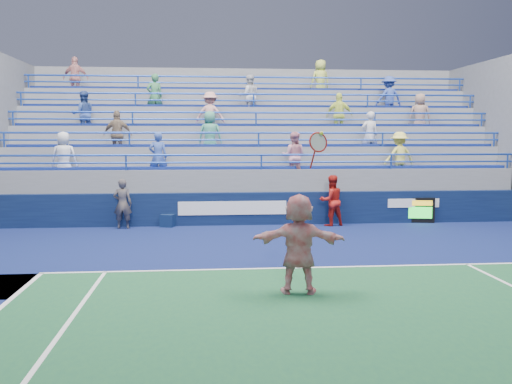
{
  "coord_description": "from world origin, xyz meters",
  "views": [
    {
      "loc": [
        -1.94,
        -12.43,
        2.95
      ],
      "look_at": [
        -0.57,
        2.5,
        1.5
      ],
      "focal_mm": 40.0,
      "sensor_mm": 36.0,
      "label": 1
    }
  ],
  "objects": [
    {
      "name": "judge_chair",
      "position": [
        -3.12,
        6.29,
        0.24
      ],
      "size": [
        0.54,
        0.55,
        0.76
      ],
      "color": "#0D1D40",
      "rests_on": "ground"
    },
    {
      "name": "line_judge",
      "position": [
        -4.55,
        6.02,
        0.81
      ],
      "size": [
        0.61,
        0.41,
        1.62
      ],
      "primitive_type": "imported",
      "rotation": [
        0.0,
        0.0,
        3.1
      ],
      "color": "#121933",
      "rests_on": "ground"
    },
    {
      "name": "ball_girl",
      "position": [
        2.26,
        6.02,
        0.85
      ],
      "size": [
        0.95,
        0.82,
        1.69
      ],
      "primitive_type": "imported",
      "rotation": [
        0.0,
        0.0,
        3.38
      ],
      "color": "#B01A14",
      "rests_on": "ground"
    },
    {
      "name": "serve_speed_board",
      "position": [
        5.3,
        6.39,
        0.44
      ],
      "size": [
        1.27,
        0.36,
        0.88
      ],
      "color": "black",
      "rests_on": "ground"
    },
    {
      "name": "ground",
      "position": [
        0.0,
        0.0,
        0.0
      ],
      "size": [
        120.0,
        120.0,
        0.0
      ],
      "primitive_type": "plane",
      "color": "#333538"
    },
    {
      "name": "sponsor_wall",
      "position": [
        0.0,
        6.5,
        0.55
      ],
      "size": [
        18.0,
        0.32,
        1.1
      ],
      "color": "#091334",
      "rests_on": "ground"
    },
    {
      "name": "tennis_player",
      "position": [
        -0.17,
        -2.0,
        0.96
      ],
      "size": [
        1.83,
        0.81,
        3.05
      ],
      "color": "silver",
      "rests_on": "ground"
    },
    {
      "name": "bleacher_stand",
      "position": [
        -0.0,
        10.27,
        1.55
      ],
      "size": [
        18.0,
        5.6,
        6.13
      ],
      "color": "slate",
      "rests_on": "ground"
    }
  ]
}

